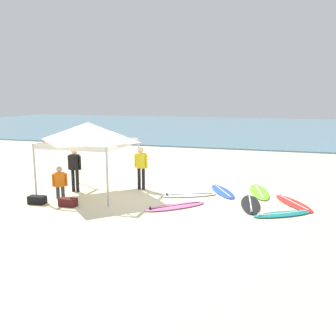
% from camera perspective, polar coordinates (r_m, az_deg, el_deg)
% --- Properties ---
extents(ground_plane, '(80.00, 80.00, 0.00)m').
position_cam_1_polar(ground_plane, '(13.83, -4.00, -4.89)').
color(ground_plane, beige).
extents(sea, '(80.00, 36.00, 0.10)m').
position_cam_1_polar(sea, '(44.75, 11.05, 5.96)').
color(sea, '#568499').
rests_on(sea, ground).
extents(canopy_tent, '(2.98, 2.98, 2.75)m').
position_cam_1_polar(canopy_tent, '(14.68, -11.77, 5.32)').
color(canopy_tent, '#B7B7BC').
rests_on(canopy_tent, ground).
extents(surfboard_pink, '(2.06, 2.02, 0.19)m').
position_cam_1_polar(surfboard_pink, '(12.99, 1.05, -5.75)').
color(surfboard_pink, pink).
rests_on(surfboard_pink, ground).
extents(surfboard_blue, '(1.54, 2.24, 0.19)m').
position_cam_1_polar(surfboard_blue, '(15.11, 8.14, -3.47)').
color(surfboard_blue, blue).
rests_on(surfboard_blue, ground).
extents(surfboard_lime, '(1.18, 2.57, 0.19)m').
position_cam_1_polar(surfboard_lime, '(15.31, 13.47, -3.47)').
color(surfboard_lime, '#7AD12D').
rests_on(surfboard_lime, ground).
extents(surfboard_teal, '(2.01, 1.59, 0.19)m').
position_cam_1_polar(surfboard_teal, '(12.70, 16.69, -6.60)').
color(surfboard_teal, '#19847F').
rests_on(surfboard_teal, ground).
extents(surfboard_white, '(2.12, 1.45, 0.19)m').
position_cam_1_polar(surfboard_white, '(14.46, 3.17, -4.03)').
color(surfboard_white, white).
rests_on(surfboard_white, ground).
extents(surfboard_black, '(0.96, 2.45, 0.19)m').
position_cam_1_polar(surfboard_black, '(13.55, 12.21, -5.29)').
color(surfboard_black, black).
rests_on(surfboard_black, ground).
extents(surfboard_red, '(1.62, 2.24, 0.19)m').
position_cam_1_polar(surfboard_red, '(14.07, 18.21, -5.00)').
color(surfboard_red, red).
rests_on(surfboard_red, ground).
extents(person_black, '(0.55, 0.25, 1.71)m').
position_cam_1_polar(person_black, '(15.27, -13.78, 0.14)').
color(person_black, black).
rests_on(person_black, ground).
extents(person_yellow, '(0.55, 0.24, 1.71)m').
position_cam_1_polar(person_yellow, '(15.24, -4.05, 0.41)').
color(person_yellow, black).
rests_on(person_yellow, ground).
extents(person_orange, '(0.49, 0.37, 1.20)m').
position_cam_1_polar(person_orange, '(14.50, -15.87, -1.87)').
color(person_orange, '#383842').
rests_on(person_orange, ground).
extents(gear_bag_near_tent, '(0.62, 0.36, 0.28)m').
position_cam_1_polar(gear_bag_near_tent, '(14.14, -18.97, -4.53)').
color(gear_bag_near_tent, black).
rests_on(gear_bag_near_tent, ground).
extents(gear_bag_by_pole, '(0.60, 0.33, 0.28)m').
position_cam_1_polar(gear_bag_by_pole, '(13.54, -14.72, -4.97)').
color(gear_bag_by_pole, '#4C1919').
rests_on(gear_bag_by_pole, ground).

